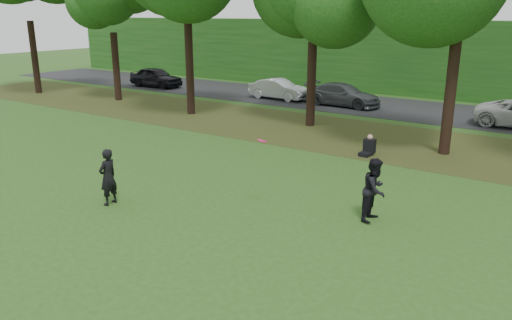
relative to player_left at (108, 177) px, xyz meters
The scene contains 9 objects.
ground 3.05m from the player_left, 19.27° to the right, with size 120.00×120.00×0.00m, color #294D18.
leaf_litter 12.38m from the player_left, 77.06° to the left, with size 60.00×7.00×0.01m, color #3D3616.
street 20.24m from the player_left, 82.14° to the left, with size 70.00×7.00×0.02m, color black.
far_hedge 26.23m from the player_left, 83.94° to the left, with size 70.00×3.00×5.00m, color #194B15.
player_left is the anchor object (origin of this frame).
player_right 7.68m from the player_left, 25.62° to the left, with size 0.85×0.67×1.76m, color black.
parked_cars 18.92m from the player_left, 82.44° to the left, with size 41.10×3.38×1.54m.
frisbee 4.75m from the player_left, 25.74° to the left, with size 0.38×0.38×0.12m.
seated_person 10.37m from the player_left, 65.44° to the left, with size 0.47×0.76×0.83m.
Camera 1 is at (8.68, -8.06, 5.50)m, focal length 35.00 mm.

